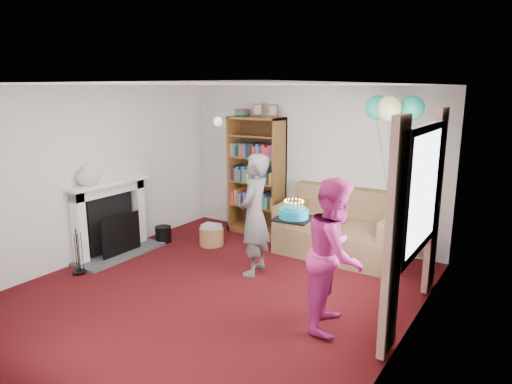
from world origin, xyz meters
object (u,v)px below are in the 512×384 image
Objects in this scene: sofa at (343,231)px; person_magenta at (335,254)px; person_striped at (254,215)px; birthday_cake at (294,214)px; bookcase at (257,177)px.

person_magenta is (0.74, -2.05, 0.44)m from sofa.
birthday_cake is (0.85, -0.49, 0.26)m from person_striped.
person_striped is 1.02m from birthday_cake.
bookcase is at bearing 131.50° from birthday_cake.
bookcase reaches higher than person_magenta.
person_striped is 1.02× the size of person_magenta.
person_magenta is 3.97× the size of birthday_cake.
sofa is at bearing 7.00° from person_magenta.
bookcase reaches higher than birthday_cake.
sofa is 1.13× the size of person_striped.
bookcase is 2.74m from birthday_cake.
person_striped is at bearing -58.31° from bookcase.
bookcase is 5.48× the size of birthday_cake.
birthday_cake is at bearing 56.93° from person_magenta.
person_striped is at bearing -117.74° from sofa.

